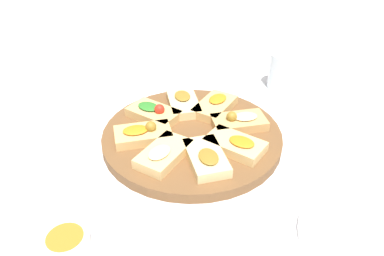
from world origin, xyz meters
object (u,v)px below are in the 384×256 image
(serving_board, at_px, (192,136))
(dipping_bowl, at_px, (66,242))
(plate_right, at_px, (29,154))
(napkin_stack, at_px, (209,68))
(plate_left, at_px, (359,236))
(water_glass, at_px, (283,71))

(serving_board, xyz_separation_m, dipping_bowl, (-0.08, 0.35, 0.00))
(plate_right, bearing_deg, napkin_stack, -85.58)
(serving_board, bearing_deg, napkin_stack, -51.10)
(plate_right, xyz_separation_m, dipping_bowl, (-0.27, 0.05, 0.01))
(plate_right, height_order, napkin_stack, plate_right)
(plate_left, xyz_separation_m, napkin_stack, (0.62, -0.28, -0.00))
(water_glass, bearing_deg, plate_left, 139.16)
(serving_board, distance_m, water_glass, 0.36)
(plate_right, xyz_separation_m, napkin_stack, (0.05, -0.58, -0.00))
(plate_right, bearing_deg, dipping_bowl, 168.82)
(plate_right, xyz_separation_m, water_glass, (-0.18, -0.65, 0.04))
(serving_board, height_order, napkin_stack, serving_board)
(plate_left, bearing_deg, dipping_bowl, 48.74)
(serving_board, relative_size, plate_left, 2.06)
(plate_right, distance_m, napkin_stack, 0.59)
(water_glass, bearing_deg, serving_board, 92.45)
(water_glass, height_order, napkin_stack, water_glass)
(serving_board, xyz_separation_m, plate_left, (-0.39, -0.01, -0.00))
(dipping_bowl, bearing_deg, water_glass, -82.54)
(water_glass, distance_m, napkin_stack, 0.23)
(plate_left, distance_m, plate_right, 0.65)
(water_glass, relative_size, dipping_bowl, 1.33)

